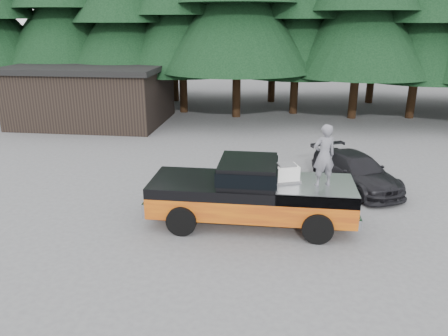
# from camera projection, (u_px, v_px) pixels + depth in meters

# --- Properties ---
(ground) EXTENTS (120.00, 120.00, 0.00)m
(ground) POSITION_uv_depth(u_px,v_px,m) (221.00, 218.00, 13.19)
(ground) COLOR #515153
(ground) RESTS_ON ground
(pickup_truck) EXTENTS (6.00, 2.04, 1.33)m
(pickup_truck) POSITION_uv_depth(u_px,v_px,m) (251.00, 202.00, 12.69)
(pickup_truck) COLOR orange
(pickup_truck) RESTS_ON ground
(truck_cab) EXTENTS (1.66, 1.90, 0.59)m
(truck_cab) POSITION_uv_depth(u_px,v_px,m) (248.00, 170.00, 12.39)
(truck_cab) COLOR black
(truck_cab) RESTS_ON pickup_truck
(air_compressor) EXTENTS (0.79, 0.72, 0.45)m
(air_compressor) POSITION_uv_depth(u_px,v_px,m) (286.00, 173.00, 12.37)
(air_compressor) COLOR silver
(air_compressor) RESTS_ON pickup_truck
(man_on_bed) EXTENTS (0.74, 0.61, 1.74)m
(man_on_bed) POSITION_uv_depth(u_px,v_px,m) (324.00, 155.00, 11.83)
(man_on_bed) COLOR slate
(man_on_bed) RESTS_ON pickup_truck
(parked_car) EXTENTS (3.31, 4.40, 1.19)m
(parked_car) POSITION_uv_depth(u_px,v_px,m) (356.00, 171.00, 15.45)
(parked_car) COLOR black
(parked_car) RESTS_ON ground
(utility_building) EXTENTS (8.40, 6.40, 3.30)m
(utility_building) POSITION_uv_depth(u_px,v_px,m) (93.00, 93.00, 24.99)
(utility_building) COLOR black
(utility_building) RESTS_ON ground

